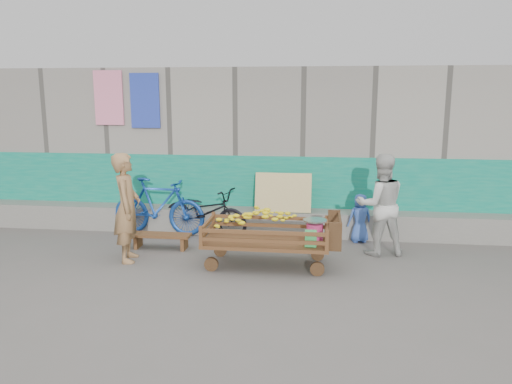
# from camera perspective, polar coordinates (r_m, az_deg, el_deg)

# --- Properties ---
(ground) EXTENTS (80.00, 80.00, 0.00)m
(ground) POSITION_cam_1_polar(r_m,az_deg,el_deg) (6.99, -0.83, -9.98)
(ground) COLOR #5D5A55
(ground) RESTS_ON ground
(building_wall) EXTENTS (12.00, 3.50, 3.00)m
(building_wall) POSITION_cam_1_polar(r_m,az_deg,el_deg) (10.60, 2.27, 5.42)
(building_wall) COLOR gray
(building_wall) RESTS_ON ground
(banana_cart) EXTENTS (2.00, 0.91, 0.85)m
(banana_cart) POSITION_cam_1_polar(r_m,az_deg,el_deg) (7.37, 0.91, -4.15)
(banana_cart) COLOR brown
(banana_cart) RESTS_ON ground
(bench) EXTENTS (0.99, 0.30, 0.25)m
(bench) POSITION_cam_1_polar(r_m,az_deg,el_deg) (8.44, -10.82, -5.16)
(bench) COLOR brown
(bench) RESTS_ON ground
(vendor_man) EXTENTS (0.52, 0.68, 1.66)m
(vendor_man) POSITION_cam_1_polar(r_m,az_deg,el_deg) (7.79, -14.54, -1.73)
(vendor_man) COLOR #9E7348
(vendor_man) RESTS_ON ground
(woman) EXTENTS (0.88, 0.74, 1.61)m
(woman) POSITION_cam_1_polar(r_m,az_deg,el_deg) (8.10, 14.05, -1.42)
(woman) COLOR beige
(woman) RESTS_ON ground
(child) EXTENTS (0.47, 0.38, 0.85)m
(child) POSITION_cam_1_polar(r_m,az_deg,el_deg) (8.77, 11.79, -2.94)
(child) COLOR #385EBB
(child) RESTS_ON ground
(bicycle_dark) EXTENTS (1.79, 1.09, 0.89)m
(bicycle_dark) POSITION_cam_1_polar(r_m,az_deg,el_deg) (8.99, -5.87, -2.28)
(bicycle_dark) COLOR black
(bicycle_dark) RESTS_ON ground
(bicycle_blue) EXTENTS (1.76, 0.61, 1.04)m
(bicycle_blue) POSITION_cam_1_polar(r_m,az_deg,el_deg) (9.20, -11.09, -1.62)
(bicycle_blue) COLOR #17449E
(bicycle_blue) RESTS_ON ground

